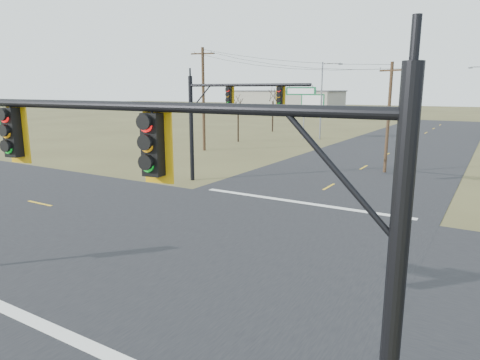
% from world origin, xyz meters
% --- Properties ---
extents(ground, '(320.00, 320.00, 0.00)m').
position_xyz_m(ground, '(0.00, 0.00, 0.00)').
color(ground, brown).
rests_on(ground, ground).
extents(road_ew, '(160.00, 14.00, 0.02)m').
position_xyz_m(road_ew, '(0.00, 0.00, 0.01)').
color(road_ew, black).
rests_on(road_ew, ground).
extents(road_ns, '(14.00, 160.00, 0.02)m').
position_xyz_m(road_ns, '(0.00, 0.00, 0.01)').
color(road_ns, black).
rests_on(road_ns, ground).
extents(stop_bar_near, '(12.00, 0.40, 0.01)m').
position_xyz_m(stop_bar_near, '(0.00, -7.50, 0.03)').
color(stop_bar_near, silver).
rests_on(stop_bar_near, road_ns).
extents(stop_bar_far, '(12.00, 0.40, 0.01)m').
position_xyz_m(stop_bar_far, '(0.00, 7.50, 0.03)').
color(stop_bar_far, silver).
rests_on(stop_bar_far, road_ns).
extents(mast_arm_near, '(10.33, 0.48, 6.39)m').
position_xyz_m(mast_arm_near, '(3.99, -8.17, 4.67)').
color(mast_arm_near, black).
rests_on(mast_arm_near, ground).
extents(mast_arm_far, '(8.84, 0.54, 6.92)m').
position_xyz_m(mast_arm_far, '(-5.72, 9.27, 5.01)').
color(mast_arm_far, black).
rests_on(mast_arm_far, ground).
extents(utility_pole_near, '(1.85, 0.84, 7.99)m').
position_xyz_m(utility_pole_near, '(1.87, 18.84, 4.20)').
color(utility_pole_near, '#47341E').
rests_on(utility_pole_near, ground).
extents(utility_pole_far, '(2.42, 0.68, 10.06)m').
position_xyz_m(utility_pole_far, '(-16.57, 21.47, 5.21)').
color(utility_pole_far, '#47341E').
rests_on(utility_pole_far, ground).
extents(highway_sign, '(2.93, 0.33, 5.49)m').
position_xyz_m(highway_sign, '(-11.18, 36.84, 3.93)').
color(highway_sign, slate).
rests_on(highway_sign, ground).
extents(streetlight_c, '(2.60, 0.39, 9.28)m').
position_xyz_m(streetlight_c, '(-10.00, 37.16, 5.21)').
color(streetlight_c, slate).
rests_on(streetlight_c, ground).
extents(bare_tree_a, '(3.01, 3.01, 5.80)m').
position_xyz_m(bare_tree_a, '(-17.47, 29.52, 4.59)').
color(bare_tree_a, black).
rests_on(bare_tree_a, ground).
extents(bare_tree_b, '(3.25, 3.25, 6.75)m').
position_xyz_m(bare_tree_b, '(-19.67, 42.79, 5.40)').
color(bare_tree_b, black).
rests_on(bare_tree_b, ground).
extents(warehouse_left, '(28.00, 14.00, 5.50)m').
position_xyz_m(warehouse_left, '(-40.00, 90.00, 2.75)').
color(warehouse_left, gray).
rests_on(warehouse_left, ground).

